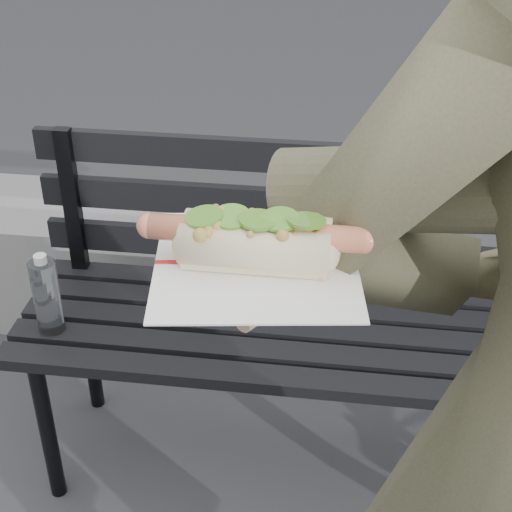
{
  "coord_description": "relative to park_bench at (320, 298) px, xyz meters",
  "views": [
    {
      "loc": [
        0.15,
        -0.61,
        1.64
      ],
      "look_at": [
        0.07,
        -0.0,
        1.25
      ],
      "focal_mm": 55.0,
      "sensor_mm": 36.0,
      "label": 1
    }
  ],
  "objects": [
    {
      "name": "park_bench",
      "position": [
        0.0,
        0.0,
        0.0
      ],
      "size": [
        1.5,
        0.44,
        0.88
      ],
      "color": "black",
      "rests_on": "ground"
    },
    {
      "name": "concrete_block",
      "position": [
        -1.09,
        0.58,
        -0.32
      ],
      "size": [
        1.2,
        0.4,
        0.4
      ],
      "primitive_type": "cube",
      "color": "slate",
      "rests_on": "ground"
    },
    {
      "name": "held_hotdog",
      "position": [
        0.15,
        -0.9,
        0.76
      ],
      "size": [
        0.61,
        0.3,
        0.2
      ],
      "color": "#494830"
    }
  ]
}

